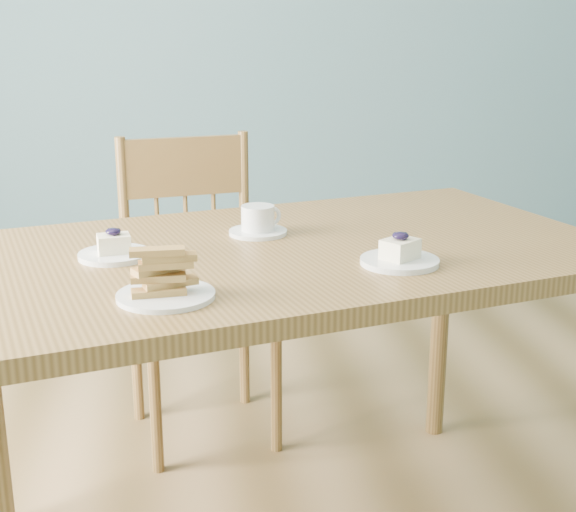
{
  "coord_description": "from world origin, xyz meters",
  "views": [
    {
      "loc": [
        -0.44,
        -1.61,
        1.32
      ],
      "look_at": [
        -0.16,
        0.23,
        0.78
      ],
      "focal_mm": 50.0,
      "sensor_mm": 36.0,
      "label": 1
    }
  ],
  "objects_px": {
    "cheesecake_plate_near": "(400,256)",
    "cheesecake_plate_far": "(114,250)",
    "biscotti_plate": "(165,281)",
    "dining_table": "(286,279)",
    "dining_chair": "(198,288)",
    "coffee_cup": "(258,222)"
  },
  "relations": [
    {
      "from": "cheesecake_plate_near",
      "to": "cheesecake_plate_far",
      "type": "distance_m",
      "value": 0.63
    },
    {
      "from": "cheesecake_plate_far",
      "to": "biscotti_plate",
      "type": "relative_size",
      "value": 0.85
    },
    {
      "from": "dining_table",
      "to": "cheesecake_plate_far",
      "type": "relative_size",
      "value": 10.5
    },
    {
      "from": "dining_chair",
      "to": "coffee_cup",
      "type": "xyz_separation_m",
      "value": [
        0.14,
        -0.55,
        0.35
      ]
    },
    {
      "from": "coffee_cup",
      "to": "biscotti_plate",
      "type": "bearing_deg",
      "value": -138.0
    },
    {
      "from": "cheesecake_plate_near",
      "to": "cheesecake_plate_far",
      "type": "xyz_separation_m",
      "value": [
        -0.62,
        0.14,
        -0.0
      ]
    },
    {
      "from": "cheesecake_plate_far",
      "to": "coffee_cup",
      "type": "relative_size",
      "value": 1.12
    },
    {
      "from": "dining_table",
      "to": "dining_chair",
      "type": "xyz_separation_m",
      "value": [
        -0.19,
        0.67,
        -0.24
      ]
    },
    {
      "from": "dining_table",
      "to": "cheesecake_plate_far",
      "type": "height_order",
      "value": "cheesecake_plate_far"
    },
    {
      "from": "dining_chair",
      "to": "cheesecake_plate_near",
      "type": "xyz_separation_m",
      "value": [
        0.41,
        -0.85,
        0.34
      ]
    },
    {
      "from": "cheesecake_plate_near",
      "to": "biscotti_plate",
      "type": "distance_m",
      "value": 0.53
    },
    {
      "from": "cheesecake_plate_near",
      "to": "coffee_cup",
      "type": "height_order",
      "value": "same"
    },
    {
      "from": "dining_chair",
      "to": "cheesecake_plate_far",
      "type": "bearing_deg",
      "value": -116.87
    },
    {
      "from": "cheesecake_plate_far",
      "to": "coffee_cup",
      "type": "distance_m",
      "value": 0.38
    },
    {
      "from": "dining_table",
      "to": "dining_chair",
      "type": "bearing_deg",
      "value": 91.16
    },
    {
      "from": "biscotti_plate",
      "to": "dining_chair",
      "type": "bearing_deg",
      "value": 84.8
    },
    {
      "from": "cheesecake_plate_near",
      "to": "dining_chair",
      "type": "bearing_deg",
      "value": 115.85
    },
    {
      "from": "cheesecake_plate_near",
      "to": "biscotti_plate",
      "type": "xyz_separation_m",
      "value": [
        -0.5,
        -0.15,
        0.02
      ]
    },
    {
      "from": "cheesecake_plate_near",
      "to": "biscotti_plate",
      "type": "height_order",
      "value": "biscotti_plate"
    },
    {
      "from": "dining_table",
      "to": "cheesecake_plate_far",
      "type": "bearing_deg",
      "value": 170.21
    },
    {
      "from": "coffee_cup",
      "to": "biscotti_plate",
      "type": "relative_size",
      "value": 0.76
    },
    {
      "from": "dining_chair",
      "to": "biscotti_plate",
      "type": "xyz_separation_m",
      "value": [
        -0.09,
        -1.0,
        0.35
      ]
    }
  ]
}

